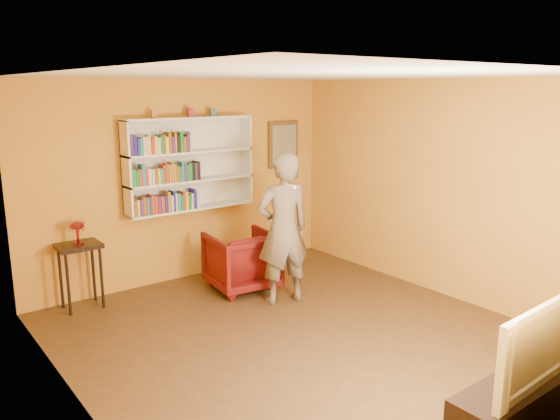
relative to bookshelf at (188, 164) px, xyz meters
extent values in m
cube|color=#412B15|center=(0.00, -2.41, -1.65)|extent=(5.30, 5.80, 0.12)
cube|color=#BE7E23|center=(0.00, 0.11, -0.24)|extent=(5.30, 0.04, 2.70)
cube|color=#BE7E23|center=(0.00, -4.93, -0.24)|extent=(5.30, 0.04, 2.70)
cube|color=#BE7E23|center=(-2.27, -2.41, -0.24)|extent=(0.04, 5.80, 2.70)
cube|color=#BE7E23|center=(2.27, -2.41, -0.24)|extent=(0.04, 5.80, 2.70)
cube|color=white|center=(0.00, -2.41, 1.14)|extent=(5.30, 5.80, 0.06)
cube|color=silver|center=(0.00, 0.07, 0.01)|extent=(1.80, 0.03, 1.20)
cube|color=silver|center=(-0.89, -0.06, 0.01)|extent=(0.03, 0.28, 1.20)
cube|color=silver|center=(0.89, -0.06, 0.01)|extent=(0.03, 0.28, 1.20)
cube|color=silver|center=(0.00, -0.06, -0.59)|extent=(1.80, 0.28, 0.03)
cube|color=silver|center=(0.00, -0.06, -0.21)|extent=(1.80, 0.28, 0.03)
cube|color=silver|center=(0.00, -0.06, 0.17)|extent=(1.80, 0.28, 0.03)
cube|color=silver|center=(0.00, -0.06, 0.61)|extent=(1.80, 0.28, 0.03)
cube|color=brown|center=(-0.84, -0.11, -0.48)|extent=(0.04, 0.16, 0.21)
cube|color=yellow|center=(-0.80, -0.12, -0.47)|extent=(0.02, 0.15, 0.21)
cube|color=#49246C|center=(-0.76, -0.12, -0.47)|extent=(0.04, 0.15, 0.21)
cube|color=brown|center=(-0.72, -0.11, -0.46)|extent=(0.04, 0.16, 0.24)
cube|color=teal|center=(-0.68, -0.11, -0.47)|extent=(0.03, 0.16, 0.22)
cube|color=#49246C|center=(-0.64, -0.11, -0.46)|extent=(0.03, 0.15, 0.23)
cube|color=brown|center=(-0.61, -0.11, -0.46)|extent=(0.03, 0.16, 0.25)
cube|color=#AE301A|center=(-0.57, -0.11, -0.46)|extent=(0.04, 0.16, 0.23)
cube|color=#49246C|center=(-0.52, -0.10, -0.47)|extent=(0.04, 0.19, 0.22)
cube|color=#AE301A|center=(-0.47, -0.10, -0.47)|extent=(0.04, 0.18, 0.22)
cube|color=navy|center=(-0.43, -0.10, -0.47)|extent=(0.04, 0.18, 0.22)
cube|color=#A67121|center=(-0.38, -0.10, -0.45)|extent=(0.04, 0.18, 0.27)
cube|color=beige|center=(-0.34, -0.11, -0.47)|extent=(0.03, 0.16, 0.21)
cube|color=navy|center=(-0.31, -0.11, -0.45)|extent=(0.02, 0.16, 0.26)
cube|color=beige|center=(-0.28, -0.11, -0.46)|extent=(0.02, 0.16, 0.23)
cube|color=teal|center=(-0.24, -0.10, -0.47)|extent=(0.04, 0.18, 0.23)
cube|color=#1B7A2B|center=(-0.20, -0.11, -0.48)|extent=(0.02, 0.15, 0.20)
cube|color=#AE301A|center=(-0.17, -0.10, -0.46)|extent=(0.04, 0.18, 0.24)
cube|color=yellow|center=(-0.13, -0.12, -0.46)|extent=(0.03, 0.14, 0.23)
cube|color=#1B7A2B|center=(-0.09, -0.10, -0.48)|extent=(0.04, 0.18, 0.19)
cube|color=beige|center=(-0.05, -0.10, -0.48)|extent=(0.03, 0.17, 0.21)
cube|color=navy|center=(-0.01, -0.11, -0.45)|extent=(0.04, 0.16, 0.26)
cube|color=beige|center=(0.03, -0.11, -0.47)|extent=(0.03, 0.16, 0.21)
cube|color=#1B7A2B|center=(-0.84, -0.11, -0.09)|extent=(0.04, 0.16, 0.22)
cube|color=#1B7A2B|center=(-0.79, -0.10, -0.10)|extent=(0.04, 0.18, 0.20)
cube|color=#AE301A|center=(-0.75, -0.11, -0.09)|extent=(0.03, 0.17, 0.21)
cube|color=teal|center=(-0.71, -0.12, -0.07)|extent=(0.04, 0.14, 0.26)
cube|color=#AE301A|center=(-0.67, -0.11, -0.08)|extent=(0.03, 0.17, 0.23)
cube|color=beige|center=(-0.63, -0.12, -0.10)|extent=(0.04, 0.14, 0.21)
cube|color=beige|center=(-0.59, -0.10, -0.10)|extent=(0.03, 0.17, 0.20)
cube|color=brown|center=(-0.54, -0.11, -0.10)|extent=(0.04, 0.15, 0.20)
cube|color=yellow|center=(-0.51, -0.10, -0.10)|extent=(0.03, 0.18, 0.20)
cube|color=teal|center=(-0.47, -0.11, -0.10)|extent=(0.03, 0.15, 0.20)
cube|color=#AE301A|center=(-0.44, -0.12, -0.08)|extent=(0.03, 0.14, 0.24)
cube|color=brown|center=(-0.39, -0.12, -0.08)|extent=(0.04, 0.14, 0.25)
cube|color=#A67121|center=(-0.35, -0.12, -0.08)|extent=(0.03, 0.14, 0.23)
cube|color=#A67121|center=(-0.32, -0.11, -0.07)|extent=(0.03, 0.15, 0.27)
cube|color=#A67121|center=(-0.29, -0.11, -0.08)|extent=(0.03, 0.17, 0.23)
cube|color=brown|center=(-0.25, -0.11, -0.09)|extent=(0.04, 0.16, 0.21)
cube|color=#1B7A2B|center=(-0.21, -0.12, -0.10)|extent=(0.03, 0.15, 0.20)
cube|color=teal|center=(-0.17, -0.12, -0.07)|extent=(0.03, 0.15, 0.25)
cube|color=#49246C|center=(-0.13, -0.12, -0.08)|extent=(0.03, 0.15, 0.24)
cube|color=#1B7A2B|center=(-0.10, -0.11, -0.09)|extent=(0.03, 0.15, 0.21)
cube|color=#1B7A2B|center=(-0.06, -0.12, -0.09)|extent=(0.04, 0.14, 0.23)
cube|color=black|center=(-0.02, -0.12, -0.09)|extent=(0.04, 0.15, 0.22)
cube|color=#49246C|center=(0.02, -0.11, -0.09)|extent=(0.03, 0.17, 0.23)
cube|color=black|center=(0.06, -0.11, -0.08)|extent=(0.04, 0.17, 0.24)
cube|color=#49246C|center=(-0.84, -0.11, 0.31)|extent=(0.04, 0.16, 0.26)
cube|color=navy|center=(-0.80, -0.10, 0.30)|extent=(0.04, 0.18, 0.25)
cube|color=navy|center=(-0.76, -0.10, 0.28)|extent=(0.03, 0.18, 0.20)
cube|color=teal|center=(-0.72, -0.12, 0.28)|extent=(0.03, 0.15, 0.21)
cube|color=beige|center=(-0.68, -0.10, 0.29)|extent=(0.03, 0.19, 0.22)
cube|color=yellow|center=(-0.64, -0.11, 0.29)|extent=(0.04, 0.16, 0.22)
cube|color=beige|center=(-0.61, -0.11, 0.30)|extent=(0.02, 0.16, 0.24)
cube|color=#AE301A|center=(-0.57, -0.10, 0.28)|extent=(0.04, 0.18, 0.20)
cube|color=yellow|center=(-0.53, -0.11, 0.29)|extent=(0.03, 0.16, 0.22)
cube|color=beige|center=(-0.49, -0.10, 0.28)|extent=(0.04, 0.19, 0.20)
cube|color=#1B7A2B|center=(-0.45, -0.10, 0.30)|extent=(0.03, 0.19, 0.23)
cube|color=brown|center=(-0.41, -0.12, 0.30)|extent=(0.02, 0.14, 0.24)
cube|color=yellow|center=(-0.38, -0.11, 0.28)|extent=(0.04, 0.16, 0.21)
cube|color=brown|center=(-0.34, -0.11, 0.31)|extent=(0.04, 0.16, 0.26)
cube|color=#49246C|center=(-0.29, -0.12, 0.28)|extent=(0.03, 0.15, 0.20)
cube|color=#A67121|center=(-0.26, -0.11, 0.31)|extent=(0.02, 0.15, 0.26)
cube|color=black|center=(-0.22, -0.11, 0.29)|extent=(0.04, 0.15, 0.22)
cube|color=#1B7A2B|center=(-0.18, -0.11, 0.31)|extent=(0.04, 0.16, 0.26)
cube|color=brown|center=(-0.13, -0.10, 0.28)|extent=(0.04, 0.17, 0.20)
cube|color=#49246C|center=(-0.08, -0.11, 0.29)|extent=(0.04, 0.17, 0.22)
cube|color=beige|center=(-0.04, -0.10, 0.31)|extent=(0.03, 0.17, 0.26)
cube|color=#A86130|center=(-0.49, -0.06, 0.67)|extent=(0.07, 0.07, 0.10)
cube|color=maroon|center=(0.03, -0.06, 0.68)|extent=(0.08, 0.08, 0.11)
cube|color=#41616D|center=(0.36, -0.06, 0.67)|extent=(0.07, 0.07, 0.10)
cube|color=#583719|center=(1.65, 0.06, 0.16)|extent=(0.55, 0.04, 0.70)
cube|color=gray|center=(1.65, 0.03, 0.16)|extent=(0.45, 0.02, 0.58)
cylinder|color=black|center=(-1.75, -0.30, -1.22)|extent=(0.04, 0.04, 0.74)
cylinder|color=black|center=(-1.37, -0.30, -1.22)|extent=(0.04, 0.04, 0.74)
cylinder|color=black|center=(-1.75, -0.02, -1.22)|extent=(0.04, 0.04, 0.74)
cylinder|color=black|center=(-1.37, -0.02, -1.22)|extent=(0.04, 0.04, 0.74)
cube|color=black|center=(-1.56, -0.16, -0.82)|extent=(0.49, 0.37, 0.05)
cylinder|color=maroon|center=(-1.56, -0.16, -0.79)|extent=(0.12, 0.12, 0.02)
cylinder|color=maroon|center=(-1.56, -0.16, -0.70)|extent=(0.03, 0.03, 0.15)
ellipsoid|color=maroon|center=(-1.56, -0.16, -0.58)|extent=(0.16, 0.16, 0.10)
cylinder|color=beige|center=(-1.48, -0.16, -0.58)|extent=(0.01, 0.01, 0.12)
cylinder|color=beige|center=(-1.49, -0.12, -0.58)|extent=(0.01, 0.01, 0.12)
cylinder|color=beige|center=(-1.52, -0.09, -0.58)|extent=(0.01, 0.01, 0.12)
cylinder|color=beige|center=(-1.56, -0.08, -0.58)|extent=(0.01, 0.01, 0.12)
cylinder|color=beige|center=(-1.60, -0.09, -0.58)|extent=(0.01, 0.01, 0.12)
cylinder|color=beige|center=(-1.63, -0.12, -0.58)|extent=(0.01, 0.01, 0.12)
cylinder|color=beige|center=(-1.64, -0.16, -0.58)|extent=(0.01, 0.01, 0.12)
cylinder|color=beige|center=(-1.63, -0.20, -0.58)|extent=(0.01, 0.01, 0.12)
cylinder|color=beige|center=(-1.60, -0.23, -0.58)|extent=(0.01, 0.01, 0.12)
cylinder|color=beige|center=(-1.56, -0.24, -0.58)|extent=(0.01, 0.01, 0.12)
cylinder|color=beige|center=(-1.52, -0.23, -0.58)|extent=(0.01, 0.01, 0.12)
cylinder|color=beige|center=(-1.49, -0.20, -0.58)|extent=(0.01, 0.01, 0.12)
imported|color=#480508|center=(0.32, -0.78, -1.21)|extent=(0.91, 0.93, 0.76)
imported|color=#66594B|center=(0.46, -1.47, -0.67)|extent=(0.75, 0.58, 1.85)
cube|color=white|center=(0.26, -1.87, -0.07)|extent=(0.04, 0.15, 0.04)
cube|color=black|center=(0.20, -4.66, -1.36)|extent=(1.28, 0.38, 0.46)
imported|color=black|center=(0.20, -4.66, -0.82)|extent=(1.11, 0.19, 0.64)
camera|label=1|loc=(-3.43, -6.47, 0.98)|focal=35.00mm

